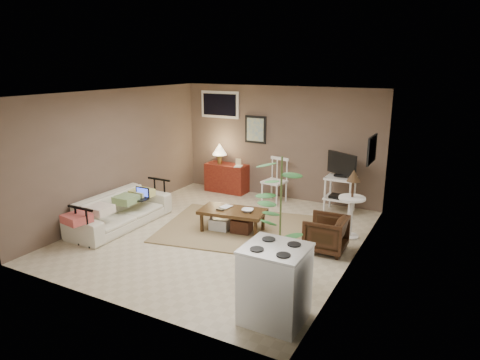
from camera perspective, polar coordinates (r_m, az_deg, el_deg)
The scene contains 20 objects.
floor at distance 7.43m, azimuth -2.65°, elevation -7.29°, with size 5.00×5.00×0.00m, color #C1B293.
art_back at distance 9.40m, azimuth 2.09°, elevation 6.74°, with size 0.50×0.03×0.60m, color black.
art_right at distance 7.18m, azimuth 17.18°, elevation 3.92°, with size 0.03×0.60×0.45m, color black.
window at distance 9.77m, azimuth -2.70°, elevation 10.01°, with size 0.96×0.03×0.60m, color white.
rug at distance 7.66m, azimuth -0.53°, elevation -6.46°, with size 2.55×2.04×0.02m, color #87724E.
coffee_table at distance 7.46m, azimuth -1.06°, elevation -5.20°, with size 1.20×0.74×0.43m.
sofa at distance 7.98m, azimuth -15.70°, elevation -3.26°, with size 2.00×0.58×0.78m, color beige.
sofa_pillows at distance 7.76m, azimuth -16.65°, elevation -3.15°, with size 0.38×1.90×0.13m, color beige, non-canonical shape.
sofa_end_rails at distance 7.92m, azimuth -15.06°, elevation -3.77°, with size 0.54×2.00×0.67m, color black, non-canonical shape.
laptop at distance 8.06m, azimuth -13.09°, elevation -2.03°, with size 0.31×0.22×0.21m.
red_console at distance 9.76m, azimuth -1.86°, elevation 0.66°, with size 0.96×0.43×1.11m.
spindle_chair at distance 9.01m, azimuth 4.66°, elevation -0.24°, with size 0.49×0.49×0.94m.
tv_stand at distance 8.55m, azimuth 13.24°, elevation -0.16°, with size 0.65×0.46×1.19m.
side_table at distance 7.31m, azimuth 14.74°, elevation -2.08°, with size 0.44×0.44×1.18m.
armchair at distance 6.84m, azimuth 11.39°, elevation -6.83°, with size 0.60×0.57×0.62m, color black.
potted_plant at distance 5.63m, azimuth 5.42°, elevation -4.75°, with size 0.44×0.44×1.75m.
stove at distance 4.98m, azimuth 4.67°, elevation -13.63°, with size 0.70×0.65×0.91m.
bowl at distance 7.28m, azimuth 1.02°, elevation -3.51°, with size 0.20×0.05×0.20m, color #3D2910.
book_table at distance 7.55m, azimuth -2.37°, elevation -2.75°, with size 0.16×0.02×0.22m, color #3D2910.
book_console at distance 9.44m, azimuth -0.71°, elevation 2.46°, with size 0.17×0.02×0.22m, color #3D2910.
Camera 1 is at (3.53, -5.88, 2.86)m, focal length 32.00 mm.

